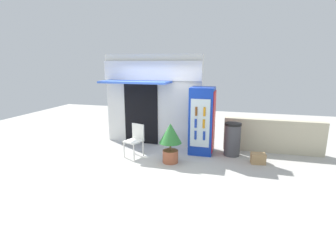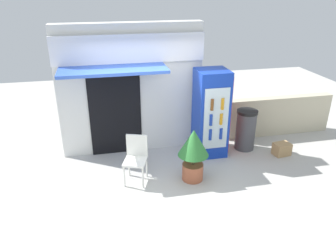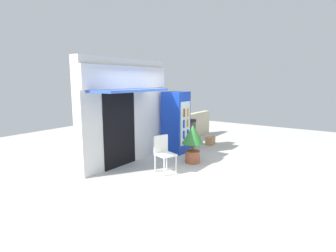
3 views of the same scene
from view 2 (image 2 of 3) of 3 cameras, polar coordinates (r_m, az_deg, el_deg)
The scene contains 8 objects.
ground at distance 6.22m, azimuth -1.79°, elevation -10.60°, with size 16.00×16.00×0.00m, color beige.
storefront_building at distance 7.07m, azimuth -6.68°, elevation 6.65°, with size 3.07×1.11×2.79m.
drink_cooler at distance 7.05m, azimuth 7.52°, elevation 2.20°, with size 0.67×0.72×1.89m.
plastic_chair at distance 6.22m, azimuth -5.59°, elevation -5.18°, with size 0.53×0.55×0.90m.
potted_plant_near_shop at distance 6.15m, azimuth 4.45°, elevation -4.13°, with size 0.58×0.58×1.05m.
trash_bin at distance 7.58m, azimuth 13.39°, elevation -0.62°, with size 0.46×0.46×0.93m.
stone_boundary_wall at distance 8.55m, azimuth 18.54°, elevation 1.71°, with size 2.75×0.22×0.96m, color beige.
cardboard_box at distance 7.66m, azimuth 19.23°, elevation -3.81°, with size 0.35×0.26×0.27m, color tan.
Camera 2 is at (-0.89, -5.06, 3.51)m, focal length 34.95 mm.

